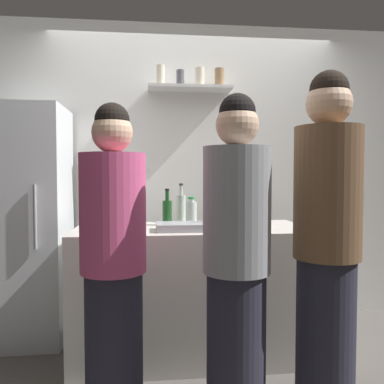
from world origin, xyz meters
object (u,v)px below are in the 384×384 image
Objects in this scene: baking_pan at (182,227)px; wine_bottle_amber_glass at (232,212)px; person_pink_top at (113,265)px; utensil_holder at (132,216)px; refrigerator at (23,224)px; wine_bottle_green_glass at (167,212)px; wine_bottle_dark_glass at (210,210)px; water_bottle_plastic at (191,212)px; wine_bottle_pale_glass at (181,207)px; person_grey_hoodie at (237,264)px; person_brown_jacket at (327,247)px.

baking_pan is 1.07× the size of wine_bottle_amber_glass.
utensil_holder is at bearing -68.40° from person_pink_top.
utensil_holder is (0.84, -0.16, 0.07)m from refrigerator.
baking_pan is 0.31m from wine_bottle_green_glass.
refrigerator reaches higher than wine_bottle_dark_glass.
wine_bottle_green_glass is (-0.09, 0.29, 0.08)m from baking_pan.
refrigerator is 1.34m from person_pink_top.
wine_bottle_amber_glass is 0.97m from person_pink_top.
water_bottle_plastic is at bearing 74.04° from baking_pan.
water_bottle_plastic is (-0.24, 0.33, -0.03)m from wine_bottle_amber_glass.
wine_bottle_pale_glass is (0.03, 0.46, 0.09)m from baking_pan.
wine_bottle_amber_glass is at bearing -54.53° from wine_bottle_pale_glass.
water_bottle_plastic is at bearing 6.17° from person_grey_hoodie.
person_brown_jacket is at bearing -161.79° from person_pink_top.
wine_bottle_pale_glass is (-0.31, 0.44, -0.00)m from wine_bottle_amber_glass.
water_bottle_plastic is 0.12× the size of person_pink_top.
person_grey_hoodie is at bearing -80.77° from wine_bottle_pale_glass.
refrigerator is at bearing 48.75° from person_grey_hoodie.
wine_bottle_green_glass is 0.85× the size of wine_bottle_amber_glass.
refrigerator reaches higher than baking_pan.
wine_bottle_amber_glass reaches higher than wine_bottle_green_glass.
person_brown_jacket reaches higher than wine_bottle_dark_glass.
wine_bottle_dark_glass is (-0.12, 0.20, -0.00)m from wine_bottle_amber_glass.
wine_bottle_green_glass is 0.92m from person_pink_top.
wine_bottle_dark_glass reaches higher than water_bottle_plastic.
wine_bottle_pale_glass is 1.48× the size of water_bottle_plastic.
water_bottle_plastic is 0.12× the size of person_grey_hoodie.
person_brown_jacket is at bearing -63.87° from wine_bottle_amber_glass.
wine_bottle_pale_glass is at bearing 86.05° from baking_pan.
refrigerator is 8.77× the size of water_bottle_plastic.
utensil_holder is at bearing 27.70° from person_grey_hoodie.
person_brown_jacket reaches higher than wine_bottle_amber_glass.
wine_bottle_green_glass reaches higher than water_bottle_plastic.
water_bottle_plastic is at bearing 21.77° from person_brown_jacket.
refrigerator is 8.07× the size of utensil_holder.
refrigerator is 1.86m from person_grey_hoodie.
person_grey_hoodie reaches higher than water_bottle_plastic.
baking_pan is 0.98m from person_brown_jacket.
wine_bottle_dark_glass is 1.44× the size of water_bottle_plastic.
wine_bottle_green_glass is 0.15× the size of person_brown_jacket.
person_grey_hoodie reaches higher than utensil_holder.
person_pink_top is at bearing -93.51° from utensil_holder.
wine_bottle_pale_glass is at bearing 122.05° from water_bottle_plastic.
person_grey_hoodie is at bearing -40.94° from refrigerator.
person_pink_top is at bearing -110.61° from wine_bottle_green_glass.
baking_pan is 1.12× the size of wine_bottle_pale_glass.
wine_bottle_dark_glass is at bearing -11.89° from wine_bottle_green_glass.
water_bottle_plastic is at bearing -93.91° from person_pink_top.
baking_pan is at bearing -100.85° from person_pink_top.
person_pink_top is (-0.43, -1.02, -0.21)m from wine_bottle_pale_glass.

